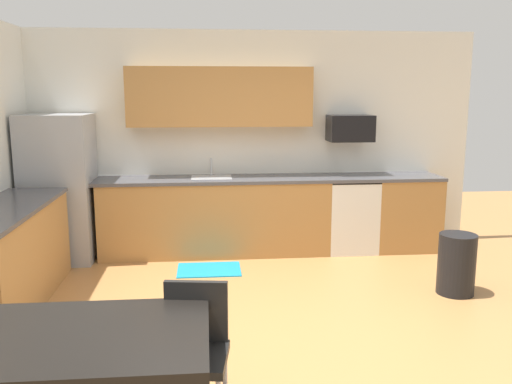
# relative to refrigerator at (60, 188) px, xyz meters

# --- Properties ---
(ground_plane) EXTENTS (12.00, 12.00, 0.00)m
(ground_plane) POSITION_rel_refrigerator_xyz_m (2.18, -2.22, -0.85)
(ground_plane) COLOR #B77F47
(wall_back) EXTENTS (5.80, 0.10, 2.70)m
(wall_back) POSITION_rel_refrigerator_xyz_m (2.18, 0.43, 0.50)
(wall_back) COLOR silver
(wall_back) RESTS_ON ground
(cabinet_run_back) EXTENTS (2.75, 0.60, 0.90)m
(cabinet_run_back) POSITION_rel_refrigerator_xyz_m (1.80, 0.08, -0.40)
(cabinet_run_back) COLOR #AD7A42
(cabinet_run_back) RESTS_ON ground
(cabinet_run_back_right) EXTENTS (0.80, 0.60, 0.90)m
(cabinet_run_back_right) POSITION_rel_refrigerator_xyz_m (4.18, 0.08, -0.40)
(cabinet_run_back_right) COLOR #AD7A42
(cabinet_run_back_right) RESTS_ON ground
(cabinet_run_left) EXTENTS (0.60, 2.00, 0.90)m
(cabinet_run_left) POSITION_rel_refrigerator_xyz_m (-0.12, -1.42, -0.40)
(cabinet_run_left) COLOR #AD7A42
(cabinet_run_left) RESTS_ON ground
(countertop_back) EXTENTS (4.80, 0.64, 0.04)m
(countertop_back) POSITION_rel_refrigerator_xyz_m (2.18, 0.08, 0.07)
(countertop_back) COLOR #4C4C51
(countertop_back) RESTS_ON cabinet_run_back
(countertop_left) EXTENTS (0.64, 2.00, 0.04)m
(countertop_left) POSITION_rel_refrigerator_xyz_m (-0.12, -1.42, 0.07)
(countertop_left) COLOR #4C4C51
(countertop_left) RESTS_ON cabinet_run_left
(upper_cabinets_back) EXTENTS (2.20, 0.34, 0.70)m
(upper_cabinets_back) POSITION_rel_refrigerator_xyz_m (1.88, 0.21, 1.05)
(upper_cabinets_back) COLOR #AD7A42
(refrigerator) EXTENTS (0.76, 0.70, 1.71)m
(refrigerator) POSITION_rel_refrigerator_xyz_m (0.00, 0.00, 0.00)
(refrigerator) COLOR #9EA0A5
(refrigerator) RESTS_ON ground
(oven_range) EXTENTS (0.60, 0.60, 0.91)m
(oven_range) POSITION_rel_refrigerator_xyz_m (3.48, 0.08, -0.40)
(oven_range) COLOR white
(oven_range) RESTS_ON ground
(microwave) EXTENTS (0.54, 0.36, 0.32)m
(microwave) POSITION_rel_refrigerator_xyz_m (3.48, 0.18, 0.66)
(microwave) COLOR black
(sink_basin) EXTENTS (0.48, 0.40, 0.14)m
(sink_basin) POSITION_rel_refrigerator_xyz_m (1.76, 0.08, 0.03)
(sink_basin) COLOR #A5A8AD
(sink_basin) RESTS_ON countertop_back
(sink_faucet) EXTENTS (0.02, 0.02, 0.24)m
(sink_faucet) POSITION_rel_refrigerator_xyz_m (1.76, 0.26, 0.19)
(sink_faucet) COLOR #B2B5BA
(sink_faucet) RESTS_ON countertop_back
(dining_table) EXTENTS (1.40, 0.90, 0.74)m
(dining_table) POSITION_rel_refrigerator_xyz_m (1.00, -3.70, -0.18)
(dining_table) COLOR black
(dining_table) RESTS_ON ground
(chair_near_table) EXTENTS (0.45, 0.45, 0.85)m
(chair_near_table) POSITION_rel_refrigerator_xyz_m (1.61, -3.39, -0.35)
(chair_near_table) COLOR black
(chair_near_table) RESTS_ON ground
(trash_bin) EXTENTS (0.36, 0.36, 0.60)m
(trash_bin) POSITION_rel_refrigerator_xyz_m (4.13, -1.50, -0.55)
(trash_bin) COLOR black
(trash_bin) RESTS_ON ground
(floor_mat) EXTENTS (0.70, 0.50, 0.01)m
(floor_mat) POSITION_rel_refrigerator_xyz_m (1.71, -0.57, -0.85)
(floor_mat) COLOR #198CBF
(floor_mat) RESTS_ON ground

